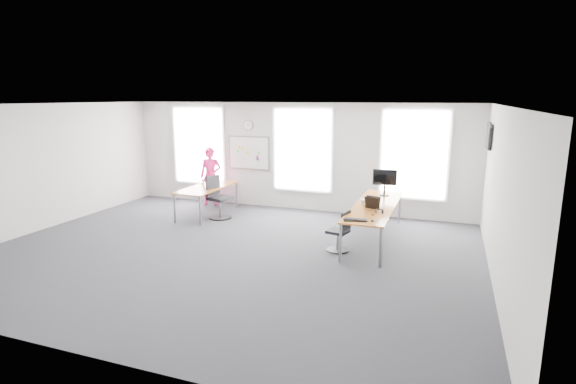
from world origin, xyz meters
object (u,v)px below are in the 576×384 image
at_px(monitor, 385,180).
at_px(chair_left, 218,200).
at_px(desk_right, 375,207).
at_px(chair_right, 340,234).
at_px(desk_left, 207,189).
at_px(person, 211,176).
at_px(headphones, 379,211).
at_px(keyboard, 355,220).

bearing_deg(monitor, chair_left, -177.90).
distance_m(desk_right, chair_right, 1.18).
relative_size(desk_left, person, 1.25).
distance_m(desk_right, desk_left, 4.67).
bearing_deg(desk_right, chair_right, -118.99).
distance_m(person, monitor, 5.19).
bearing_deg(desk_left, chair_right, -22.25).
bearing_deg(desk_right, headphones, -73.97).
bearing_deg(headphones, chair_left, 160.70).
height_order(chair_left, headphones, chair_left).
distance_m(person, keyboard, 5.85).
relative_size(desk_left, keyboard, 4.68).
height_order(chair_left, keyboard, chair_left).
bearing_deg(monitor, headphones, -90.67).
xyz_separation_m(chair_left, monitor, (4.24, 0.57, 0.70)).
xyz_separation_m(keyboard, monitor, (0.20, 2.47, 0.37)).
relative_size(desk_right, keyboard, 7.27).
relative_size(person, headphones, 10.25).
bearing_deg(chair_left, headphones, -91.69).
xyz_separation_m(chair_right, monitor, (0.59, 2.04, 0.81)).
height_order(desk_right, person, person).
distance_m(chair_right, monitor, 2.28).
bearing_deg(desk_left, chair_left, -23.99).
height_order(desk_left, headphones, headphones).
bearing_deg(desk_left, monitor, 4.60).
xyz_separation_m(chair_left, headphones, (4.39, -1.19, 0.36)).
bearing_deg(chair_left, desk_left, 79.46).
bearing_deg(person, headphones, -43.05).
bearing_deg(person, desk_right, -37.27).
relative_size(desk_right, desk_left, 1.55).
height_order(keyboard, monitor, monitor).
distance_m(desk_left, headphones, 5.01).
distance_m(desk_right, headphones, 0.72).
bearing_deg(monitor, person, 167.16).
height_order(person, keyboard, person).
bearing_deg(headphones, desk_right, 101.86).
relative_size(desk_right, chair_right, 3.84).
xyz_separation_m(desk_right, keyboard, (-0.15, -1.40, 0.06)).
height_order(desk_left, person, person).
xyz_separation_m(person, headphones, (5.29, -2.41, -0.00)).
distance_m(person, headphones, 5.81).
height_order(desk_right, desk_left, desk_right).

